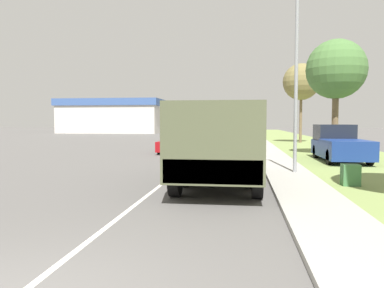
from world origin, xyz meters
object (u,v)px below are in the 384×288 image
at_px(military_truck, 221,138).
at_px(lamp_post, 291,62).
at_px(car_nearest_ahead, 175,143).
at_px(pickup_truck, 339,144).
at_px(car_second_ahead, 197,137).

xyz_separation_m(military_truck, lamp_post, (2.59, 2.42, 2.86)).
distance_m(military_truck, car_nearest_ahead, 13.04).
bearing_deg(pickup_truck, military_truck, -125.54).
xyz_separation_m(car_nearest_ahead, car_second_ahead, (0.33, 10.04, 0.01)).
height_order(car_nearest_ahead, lamp_post, lamp_post).
bearing_deg(military_truck, lamp_post, 43.05).
height_order(military_truck, pickup_truck, military_truck).
bearing_deg(lamp_post, car_second_ahead, 106.85).
bearing_deg(car_second_ahead, pickup_truck, -56.60).
xyz_separation_m(car_nearest_ahead, lamp_post, (6.40, -10.02, 3.73)).
height_order(military_truck, car_nearest_ahead, military_truck).
relative_size(military_truck, car_nearest_ahead, 1.72).
bearing_deg(car_nearest_ahead, lamp_post, -57.43).
height_order(car_second_ahead, lamp_post, lamp_post).
distance_m(military_truck, lamp_post, 4.56).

